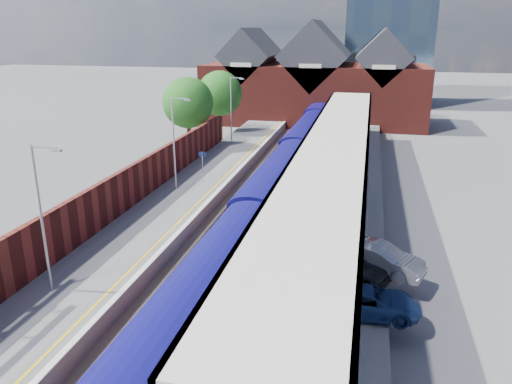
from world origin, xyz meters
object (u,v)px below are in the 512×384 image
at_px(lamp_post_b, 43,210).
at_px(lamp_post_c, 175,137).
at_px(lamp_post_d, 232,106).
at_px(train, 294,156).
at_px(parked_car_blue, 369,302).
at_px(parked_car_red, 370,256).
at_px(parked_car_silver, 377,258).
at_px(platform_sign, 202,162).
at_px(parked_car_dark, 347,265).

height_order(lamp_post_b, lamp_post_c, same).
height_order(lamp_post_c, lamp_post_d, same).
xyz_separation_m(train, parked_car_blue, (6.63, -22.70, -0.50)).
bearing_deg(lamp_post_b, parked_car_red, 20.83).
bearing_deg(train, parked_car_red, -69.98).
height_order(parked_car_red, parked_car_silver, parked_car_silver).
bearing_deg(parked_car_silver, train, 40.80).
bearing_deg(lamp_post_d, platform_sign, -84.44).
distance_m(lamp_post_c, parked_car_red, 18.20).
bearing_deg(parked_car_red, parked_car_silver, -110.58).
bearing_deg(parked_car_red, lamp_post_d, 49.99).
distance_m(lamp_post_c, platform_sign, 3.34).
bearing_deg(parked_car_dark, train, 38.15).
bearing_deg(parked_car_blue, platform_sign, 34.51).
bearing_deg(platform_sign, train, 41.74).
height_order(lamp_post_b, lamp_post_d, same).
distance_m(lamp_post_b, parked_car_silver, 16.08).
bearing_deg(parked_car_red, lamp_post_b, 132.09).
height_order(platform_sign, parked_car_blue, platform_sign).
height_order(lamp_post_c, parked_car_silver, lamp_post_c).
relative_size(train, lamp_post_b, 9.42).
xyz_separation_m(parked_car_red, parked_car_silver, (0.35, -0.31, 0.05)).
height_order(lamp_post_d, parked_car_silver, lamp_post_d).
bearing_deg(parked_car_blue, lamp_post_c, 40.87).
bearing_deg(parked_car_silver, platform_sign, 66.68).
height_order(lamp_post_b, parked_car_silver, lamp_post_b).
bearing_deg(lamp_post_c, platform_sign, 55.74).
relative_size(train, parked_car_silver, 14.19).
height_order(lamp_post_c, platform_sign, lamp_post_c).
relative_size(parked_car_red, parked_car_blue, 0.95).
relative_size(lamp_post_d, parked_car_red, 1.66).
xyz_separation_m(lamp_post_b, parked_car_red, (14.51, 5.52, -3.28)).
bearing_deg(parked_car_silver, lamp_post_c, 74.16).
xyz_separation_m(lamp_post_b, parked_car_silver, (14.86, 5.21, -3.23)).
height_order(lamp_post_b, platform_sign, lamp_post_b).
xyz_separation_m(platform_sign, parked_car_dark, (12.05, -13.61, -1.07)).
xyz_separation_m(parked_car_red, parked_car_dark, (-1.11, -1.13, -0.10)).
bearing_deg(parked_car_red, lamp_post_c, 75.43).
height_order(parked_car_dark, parked_car_blue, same).
xyz_separation_m(lamp_post_c, parked_car_blue, (14.49, -14.91, -3.38)).
bearing_deg(parked_car_silver, parked_car_blue, -165.06).
xyz_separation_m(platform_sign, parked_car_silver, (13.50, -12.79, -0.92)).
xyz_separation_m(platform_sign, parked_car_red, (13.15, -12.48, -0.97)).
height_order(lamp_post_c, parked_car_blue, lamp_post_c).
distance_m(train, lamp_post_b, 25.22).
xyz_separation_m(lamp_post_c, parked_car_silver, (14.86, -10.79, -3.23)).
bearing_deg(lamp_post_b, lamp_post_c, 90.00).
relative_size(lamp_post_c, parked_car_silver, 1.51).
relative_size(lamp_post_b, parked_car_dark, 1.65).
relative_size(train, parked_car_blue, 14.85).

